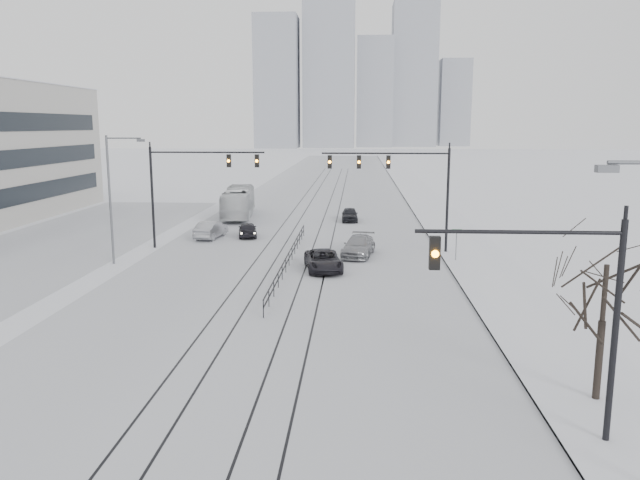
{
  "coord_description": "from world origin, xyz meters",
  "views": [
    {
      "loc": [
        4.69,
        -12.21,
        9.66
      ],
      "look_at": [
        2.59,
        22.8,
        3.2
      ],
      "focal_mm": 35.0,
      "sensor_mm": 36.0,
      "label": 1
    }
  ],
  "objects_px": {
    "sedan_sb_inner": "(248,230)",
    "sedan_nb_far": "(350,215)",
    "sedan_sb_outer": "(211,230)",
    "sedan_nb_right": "(359,246)",
    "box_truck": "(238,203)",
    "traffic_mast_near": "(562,300)",
    "bare_tree": "(606,279)",
    "sedan_nb_front": "(323,261)"
  },
  "relations": [
    {
      "from": "sedan_sb_outer",
      "to": "sedan_nb_right",
      "type": "distance_m",
      "value": 14.41
    },
    {
      "from": "sedan_sb_inner",
      "to": "sedan_nb_right",
      "type": "relative_size",
      "value": 0.76
    },
    {
      "from": "sedan_sb_inner",
      "to": "sedan_nb_front",
      "type": "xyz_separation_m",
      "value": [
        7.33,
        -12.39,
        0.03
      ]
    },
    {
      "from": "sedan_nb_right",
      "to": "bare_tree",
      "type": "bearing_deg",
      "value": -62.09
    },
    {
      "from": "sedan_sb_inner",
      "to": "box_truck",
      "type": "height_order",
      "value": "box_truck"
    },
    {
      "from": "traffic_mast_near",
      "to": "box_truck",
      "type": "relative_size",
      "value": 0.61
    },
    {
      "from": "traffic_mast_near",
      "to": "sedan_nb_right",
      "type": "relative_size",
      "value": 1.38
    },
    {
      "from": "sedan_nb_front",
      "to": "sedan_nb_far",
      "type": "distance_m",
      "value": 22.22
    },
    {
      "from": "sedan_sb_outer",
      "to": "sedan_nb_right",
      "type": "bearing_deg",
      "value": 160.54
    },
    {
      "from": "sedan_sb_outer",
      "to": "sedan_nb_far",
      "type": "height_order",
      "value": "sedan_sb_outer"
    },
    {
      "from": "sedan_nb_right",
      "to": "box_truck",
      "type": "relative_size",
      "value": 0.45
    },
    {
      "from": "bare_tree",
      "to": "sedan_nb_right",
      "type": "distance_m",
      "value": 26.36
    },
    {
      "from": "bare_tree",
      "to": "box_truck",
      "type": "relative_size",
      "value": 0.53
    },
    {
      "from": "sedan_sb_inner",
      "to": "bare_tree",
      "type": "bearing_deg",
      "value": 108.54
    },
    {
      "from": "traffic_mast_near",
      "to": "sedan_sb_inner",
      "type": "xyz_separation_m",
      "value": [
        -15.65,
        35.17,
        -3.91
      ]
    },
    {
      "from": "traffic_mast_near",
      "to": "box_truck",
      "type": "bearing_deg",
      "value": 111.73
    },
    {
      "from": "bare_tree",
      "to": "sedan_nb_front",
      "type": "relative_size",
      "value": 1.24
    },
    {
      "from": "bare_tree",
      "to": "sedan_sb_outer",
      "type": "relative_size",
      "value": 1.35
    },
    {
      "from": "sedan_nb_front",
      "to": "box_truck",
      "type": "relative_size",
      "value": 0.43
    },
    {
      "from": "bare_tree",
      "to": "sedan_nb_far",
      "type": "xyz_separation_m",
      "value": [
        -9.25,
        41.94,
        -3.81
      ]
    },
    {
      "from": "sedan_nb_far",
      "to": "sedan_sb_outer",
      "type": "bearing_deg",
      "value": -140.03
    },
    {
      "from": "sedan_sb_inner",
      "to": "sedan_nb_far",
      "type": "xyz_separation_m",
      "value": [
        8.81,
        9.77,
        0.02
      ]
    },
    {
      "from": "sedan_sb_inner",
      "to": "box_truck",
      "type": "relative_size",
      "value": 0.34
    },
    {
      "from": "bare_tree",
      "to": "box_truck",
      "type": "bearing_deg",
      "value": 115.68
    },
    {
      "from": "sedan_nb_right",
      "to": "box_truck",
      "type": "distance_m",
      "value": 23.05
    },
    {
      "from": "bare_tree",
      "to": "sedan_sb_inner",
      "type": "xyz_separation_m",
      "value": [
        -18.06,
        32.17,
        -3.83
      ]
    },
    {
      "from": "sedan_sb_outer",
      "to": "traffic_mast_near",
      "type": "bearing_deg",
      "value": 126.67
    },
    {
      "from": "sedan_nb_far",
      "to": "sedan_nb_right",
      "type": "bearing_deg",
      "value": -88.7
    },
    {
      "from": "traffic_mast_near",
      "to": "box_truck",
      "type": "height_order",
      "value": "traffic_mast_near"
    },
    {
      "from": "bare_tree",
      "to": "sedan_nb_right",
      "type": "xyz_separation_m",
      "value": [
        -8.37,
        24.71,
        -3.75
      ]
    },
    {
      "from": "sedan_nb_right",
      "to": "box_truck",
      "type": "bearing_deg",
      "value": 132.8
    },
    {
      "from": "sedan_nb_front",
      "to": "sedan_nb_far",
      "type": "bearing_deg",
      "value": 76.19
    },
    {
      "from": "bare_tree",
      "to": "sedan_sb_outer",
      "type": "height_order",
      "value": "bare_tree"
    },
    {
      "from": "sedan_sb_inner",
      "to": "sedan_sb_outer",
      "type": "height_order",
      "value": "sedan_sb_outer"
    },
    {
      "from": "sedan_sb_outer",
      "to": "sedan_nb_right",
      "type": "height_order",
      "value": "sedan_sb_outer"
    },
    {
      "from": "sedan_sb_inner",
      "to": "sedan_nb_front",
      "type": "relative_size",
      "value": 0.78
    },
    {
      "from": "sedan_sb_outer",
      "to": "box_truck",
      "type": "xyz_separation_m",
      "value": [
        0.03,
        12.53,
        0.84
      ]
    },
    {
      "from": "sedan_sb_outer",
      "to": "sedan_nb_right",
      "type": "xyz_separation_m",
      "value": [
        12.77,
        -6.66,
        -0.01
      ]
    },
    {
      "from": "sedan_nb_front",
      "to": "sedan_nb_right",
      "type": "height_order",
      "value": "sedan_nb_right"
    },
    {
      "from": "sedan_nb_right",
      "to": "sedan_sb_outer",
      "type": "bearing_deg",
      "value": 161.66
    },
    {
      "from": "box_truck",
      "to": "sedan_sb_inner",
      "type": "bearing_deg",
      "value": 98.91
    },
    {
      "from": "sedan_sb_inner",
      "to": "sedan_sb_outer",
      "type": "xyz_separation_m",
      "value": [
        -3.08,
        -0.79,
        0.09
      ]
    }
  ]
}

